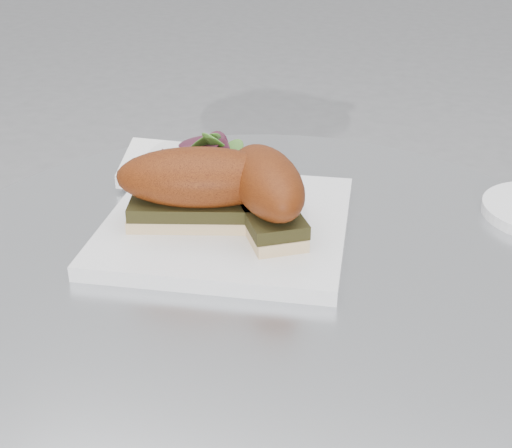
# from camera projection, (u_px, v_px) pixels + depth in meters

# --- Properties ---
(table) EXTENTS (0.70, 0.70, 0.73)m
(table) POSITION_uv_depth(u_px,v_px,m) (260.00, 437.00, 0.83)
(table) COLOR silver
(table) RESTS_ON ground
(plate) EXTENTS (0.28, 0.28, 0.02)m
(plate) POSITION_uv_depth(u_px,v_px,m) (227.00, 224.00, 0.76)
(plate) COLOR white
(plate) RESTS_ON table
(sandwich_left) EXTENTS (0.19, 0.12, 0.08)m
(sandwich_left) POSITION_uv_depth(u_px,v_px,m) (200.00, 185.00, 0.73)
(sandwich_left) COLOR beige
(sandwich_left) RESTS_ON plate
(sandwich_right) EXTENTS (0.13, 0.16, 0.08)m
(sandwich_right) POSITION_uv_depth(u_px,v_px,m) (267.00, 190.00, 0.72)
(sandwich_right) COLOR beige
(sandwich_right) RESTS_ON plate
(salad) EXTENTS (0.12, 0.12, 0.05)m
(salad) POSITION_uv_depth(u_px,v_px,m) (203.00, 164.00, 0.82)
(salad) COLOR #519832
(salad) RESTS_ON plate
(napkin) EXTENTS (0.13, 0.13, 0.02)m
(napkin) POSITION_uv_depth(u_px,v_px,m) (174.00, 178.00, 0.87)
(napkin) COLOR white
(napkin) RESTS_ON table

